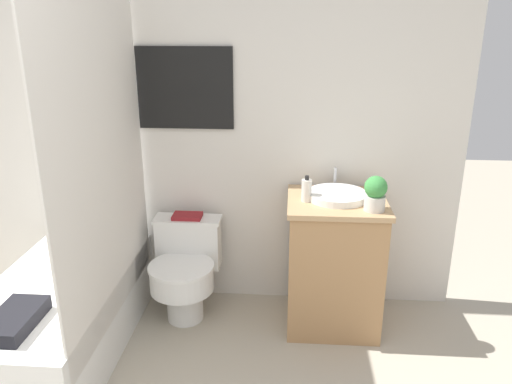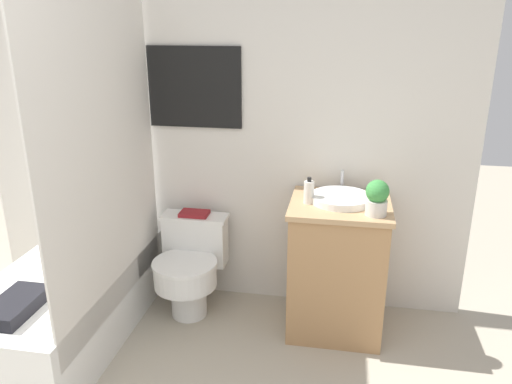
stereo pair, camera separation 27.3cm
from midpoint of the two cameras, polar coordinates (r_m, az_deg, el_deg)
wall_back at (r=3.15m, az=-8.30°, el=8.88°), size 3.20×0.07×2.50m
shower_area at (r=3.11m, az=-23.76°, el=-12.15°), size 0.70×1.36×1.98m
toilet at (r=3.21m, az=-10.57°, el=-8.65°), size 0.43×0.52×0.61m
vanity at (r=3.07m, az=6.34°, el=-8.07°), size 0.57×0.53×0.81m
sink at (r=2.92m, az=6.63°, el=-0.41°), size 0.35×0.38×0.13m
soap_bottle at (r=2.84m, az=3.08°, el=0.16°), size 0.06×0.06×0.15m
potted_plant at (r=2.74m, az=10.75°, el=-0.16°), size 0.12×0.12×0.20m
book_on_tank at (r=3.21m, az=-10.29°, el=-2.77°), size 0.18×0.12×0.02m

